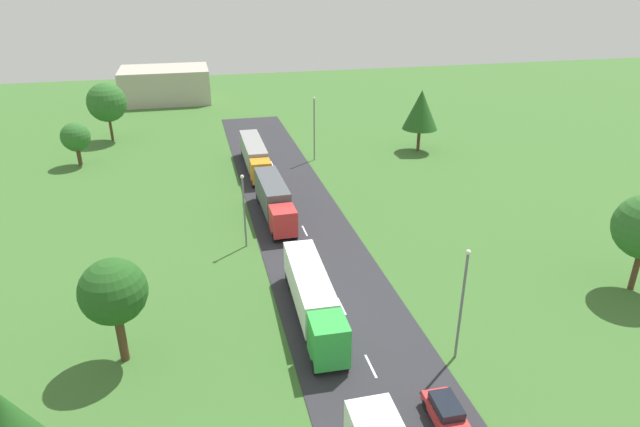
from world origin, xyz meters
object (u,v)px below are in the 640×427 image
at_px(car_second, 447,413).
at_px(tree_elm, 107,102).
at_px(lamppost_second, 462,300).
at_px(tree_ash, 76,137).
at_px(truck_second, 313,297).
at_px(tree_oak, 421,110).
at_px(lamppost_third, 244,207).
at_px(lamppost_fourth, 314,126).
at_px(tree_pine, 113,292).
at_px(truck_third, 274,199).
at_px(distant_building, 165,85).
at_px(truck_fourth, 255,154).

height_order(car_second, tree_elm, tree_elm).
xyz_separation_m(lamppost_second, tree_elm, (-28.57, 60.33, 1.32)).
bearing_deg(tree_ash, truck_second, -61.57).
xyz_separation_m(tree_oak, tree_ash, (-47.61, 4.85, -2.15)).
xyz_separation_m(lamppost_second, tree_oak, (15.96, 44.30, 1.42)).
xyz_separation_m(truck_second, lamppost_third, (-3.61, 13.32, 2.08)).
height_order(car_second, lamppost_fourth, lamppost_fourth).
height_order(tree_pine, tree_elm, tree_elm).
bearing_deg(tree_pine, lamppost_fourth, 59.97).
bearing_deg(truck_third, distant_building, 101.28).
bearing_deg(truck_third, car_second, -80.69).
height_order(truck_second, tree_elm, tree_elm).
distance_m(lamppost_second, distant_building, 89.75).
relative_size(tree_oak, tree_elm, 1.00).
xyz_separation_m(tree_pine, distant_building, (1.53, 82.18, -2.16)).
bearing_deg(tree_pine, tree_ash, 102.05).
height_order(truck_second, tree_oak, tree_oak).
xyz_separation_m(truck_third, tree_ash, (-23.19, 23.26, 1.78)).
xyz_separation_m(tree_pine, tree_ash, (-9.40, 44.02, -1.47)).
bearing_deg(truck_third, truck_second, -90.43).
xyz_separation_m(lamppost_third, lamppost_fourth, (12.30, 23.84, 0.77)).
relative_size(truck_second, lamppost_second, 1.59).
xyz_separation_m(truck_second, car_second, (5.28, -12.04, -1.24)).
bearing_deg(lamppost_third, truck_fourth, 80.45).
distance_m(car_second, lamppost_third, 27.09).
xyz_separation_m(truck_fourth, car_second, (5.20, -47.33, -1.24)).
height_order(truck_second, truck_fourth, truck_second).
distance_m(lamppost_fourth, tree_pine, 44.61).
xyz_separation_m(truck_fourth, lamppost_fourth, (8.60, 1.88, 2.85)).
bearing_deg(truck_third, lamppost_fourth, 64.45).
bearing_deg(lamppost_second, tree_ash, 122.78).
xyz_separation_m(car_second, tree_oak, (19.28, 49.76, 5.28)).
bearing_deg(lamppost_fourth, tree_oak, 1.99).
height_order(tree_oak, tree_elm, tree_elm).
bearing_deg(lamppost_fourth, truck_fourth, -167.68).
height_order(lamppost_second, lamppost_third, lamppost_second).
distance_m(tree_elm, tree_ash, 11.78).
bearing_deg(lamppost_second, lamppost_third, 121.54).
bearing_deg(lamppost_second, lamppost_fourth, 89.90).
height_order(lamppost_second, tree_ash, lamppost_second).
distance_m(truck_fourth, tree_oak, 24.93).
bearing_deg(tree_oak, tree_elm, 160.20).
relative_size(truck_fourth, tree_ash, 2.42).
bearing_deg(tree_elm, distant_building, 73.76).
distance_m(tree_oak, tree_ash, 47.90).
height_order(truck_fourth, distant_building, distant_building).
relative_size(car_second, lamppost_fourth, 0.45).
height_order(truck_fourth, lamppost_second, lamppost_second).
bearing_deg(lamppost_fourth, tree_pine, -120.03).
bearing_deg(tree_elm, lamppost_second, -64.66).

